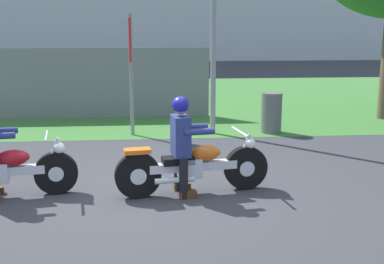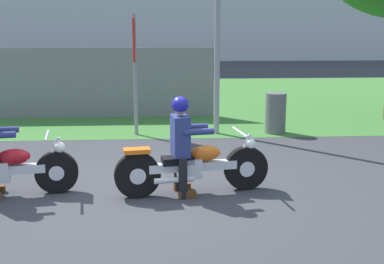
{
  "view_description": "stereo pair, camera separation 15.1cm",
  "coord_description": "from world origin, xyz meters",
  "px_view_note": "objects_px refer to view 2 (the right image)",
  "views": [
    {
      "loc": [
        0.02,
        -6.77,
        2.33
      ],
      "look_at": [
        0.61,
        0.08,
        0.85
      ],
      "focal_mm": 45.97,
      "sensor_mm": 36.0,
      "label": 1
    },
    {
      "loc": [
        0.17,
        -6.78,
        2.33
      ],
      "look_at": [
        0.61,
        0.08,
        0.85
      ],
      "focal_mm": 45.97,
      "sensor_mm": 36.0,
      "label": 2
    }
  ],
  "objects_px": {
    "sign_banner": "(135,55)",
    "motorcycle_lead": "(193,167)",
    "rider_lead": "(182,138)",
    "trash_can": "(276,113)",
    "motorcycle_follow": "(2,170)"
  },
  "relations": [
    {
      "from": "sign_banner",
      "to": "motorcycle_lead",
      "type": "bearing_deg",
      "value": -75.88
    },
    {
      "from": "rider_lead",
      "to": "sign_banner",
      "type": "height_order",
      "value": "sign_banner"
    },
    {
      "from": "motorcycle_lead",
      "to": "trash_can",
      "type": "distance_m",
      "value": 4.45
    },
    {
      "from": "rider_lead",
      "to": "sign_banner",
      "type": "distance_m",
      "value": 4.15
    },
    {
      "from": "motorcycle_lead",
      "to": "motorcycle_follow",
      "type": "relative_size",
      "value": 1.06
    },
    {
      "from": "sign_banner",
      "to": "motorcycle_follow",
      "type": "bearing_deg",
      "value": -113.2
    },
    {
      "from": "motorcycle_lead",
      "to": "trash_can",
      "type": "bearing_deg",
      "value": 53.12
    },
    {
      "from": "motorcycle_follow",
      "to": "sign_banner",
      "type": "relative_size",
      "value": 0.8
    },
    {
      "from": "motorcycle_lead",
      "to": "sign_banner",
      "type": "bearing_deg",
      "value": 95.21
    },
    {
      "from": "trash_can",
      "to": "motorcycle_lead",
      "type": "bearing_deg",
      "value": -117.97
    },
    {
      "from": "motorcycle_follow",
      "to": "trash_can",
      "type": "xyz_separation_m",
      "value": [
        4.75,
        3.89,
        0.07
      ]
    },
    {
      "from": "motorcycle_follow",
      "to": "motorcycle_lead",
      "type": "bearing_deg",
      "value": -9.77
    },
    {
      "from": "rider_lead",
      "to": "trash_can",
      "type": "xyz_separation_m",
      "value": [
        2.26,
        3.96,
        -0.37
      ]
    },
    {
      "from": "rider_lead",
      "to": "motorcycle_follow",
      "type": "xyz_separation_m",
      "value": [
        -2.5,
        0.06,
        -0.44
      ]
    },
    {
      "from": "motorcycle_lead",
      "to": "motorcycle_follow",
      "type": "bearing_deg",
      "value": 170.23
    }
  ]
}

